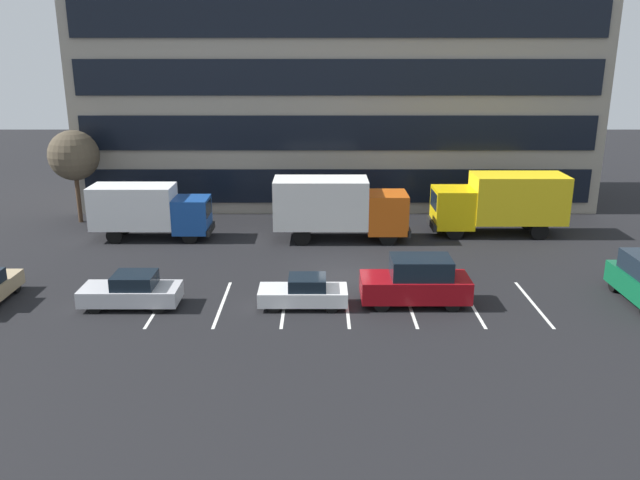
{
  "coord_description": "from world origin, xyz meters",
  "views": [
    {
      "loc": [
        -1.2,
        -30.13,
        11.05
      ],
      "look_at": [
        -1.05,
        1.76,
        1.4
      ],
      "focal_mm": 35.82,
      "sensor_mm": 36.0,
      "label": 1
    }
  ],
  "objects_px": {
    "box_truck_yellow_all": "(498,201)",
    "suv_maroon": "(414,281)",
    "sedan_silver": "(129,291)",
    "box_truck_blue": "(145,209)",
    "bare_tree": "(70,156)",
    "box_truck_orange": "(335,206)",
    "sedan_white": "(301,292)"
  },
  "relations": [
    {
      "from": "sedan_silver",
      "to": "suv_maroon",
      "type": "distance_m",
      "value": 12.63
    },
    {
      "from": "bare_tree",
      "to": "suv_maroon",
      "type": "bearing_deg",
      "value": -34.94
    },
    {
      "from": "suv_maroon",
      "to": "bare_tree",
      "type": "bearing_deg",
      "value": 145.06
    },
    {
      "from": "box_truck_orange",
      "to": "suv_maroon",
      "type": "height_order",
      "value": "box_truck_orange"
    },
    {
      "from": "sedan_silver",
      "to": "sedan_white",
      "type": "bearing_deg",
      "value": 0.01
    },
    {
      "from": "sedan_silver",
      "to": "suv_maroon",
      "type": "relative_size",
      "value": 0.89
    },
    {
      "from": "sedan_silver",
      "to": "sedan_white",
      "type": "xyz_separation_m",
      "value": [
        7.62,
        0.0,
        -0.07
      ]
    },
    {
      "from": "box_truck_orange",
      "to": "bare_tree",
      "type": "xyz_separation_m",
      "value": [
        -16.85,
        4.07,
        2.31
      ]
    },
    {
      "from": "bare_tree",
      "to": "sedan_silver",
      "type": "bearing_deg",
      "value": -62.51
    },
    {
      "from": "sedan_silver",
      "to": "bare_tree",
      "type": "height_order",
      "value": "bare_tree"
    },
    {
      "from": "suv_maroon",
      "to": "box_truck_blue",
      "type": "bearing_deg",
      "value": 144.96
    },
    {
      "from": "box_truck_blue",
      "to": "suv_maroon",
      "type": "distance_m",
      "value": 17.72
    },
    {
      "from": "sedan_white",
      "to": "suv_maroon",
      "type": "bearing_deg",
      "value": 3.61
    },
    {
      "from": "box_truck_blue",
      "to": "bare_tree",
      "type": "distance_m",
      "value": 7.27
    },
    {
      "from": "sedan_white",
      "to": "bare_tree",
      "type": "xyz_separation_m",
      "value": [
        -15.09,
        14.36,
        3.74
      ]
    },
    {
      "from": "box_truck_yellow_all",
      "to": "sedan_silver",
      "type": "distance_m",
      "value": 22.52
    },
    {
      "from": "suv_maroon",
      "to": "bare_tree",
      "type": "xyz_separation_m",
      "value": [
        -20.1,
        14.04,
        3.35
      ]
    },
    {
      "from": "box_truck_blue",
      "to": "sedan_silver",
      "type": "xyz_separation_m",
      "value": [
        1.87,
        -10.48,
        -1.11
      ]
    },
    {
      "from": "sedan_silver",
      "to": "bare_tree",
      "type": "bearing_deg",
      "value": 117.49
    },
    {
      "from": "box_truck_yellow_all",
      "to": "box_truck_blue",
      "type": "bearing_deg",
      "value": -177.38
    },
    {
      "from": "box_truck_blue",
      "to": "box_truck_yellow_all",
      "type": "relative_size",
      "value": 0.88
    },
    {
      "from": "sedan_white",
      "to": "suv_maroon",
      "type": "distance_m",
      "value": 5.03
    },
    {
      "from": "sedan_silver",
      "to": "bare_tree",
      "type": "distance_m",
      "value": 16.6
    },
    {
      "from": "bare_tree",
      "to": "sedan_white",
      "type": "bearing_deg",
      "value": -43.57
    },
    {
      "from": "box_truck_yellow_all",
      "to": "suv_maroon",
      "type": "bearing_deg",
      "value": -121.07
    },
    {
      "from": "box_truck_orange",
      "to": "sedan_silver",
      "type": "bearing_deg",
      "value": -132.36
    },
    {
      "from": "box_truck_yellow_all",
      "to": "suv_maroon",
      "type": "height_order",
      "value": "box_truck_yellow_all"
    },
    {
      "from": "box_truck_yellow_all",
      "to": "suv_maroon",
      "type": "distance_m",
      "value": 13.04
    },
    {
      "from": "box_truck_yellow_all",
      "to": "suv_maroon",
      "type": "xyz_separation_m",
      "value": [
        -6.71,
        -11.14,
        -1.05
      ]
    },
    {
      "from": "box_truck_blue",
      "to": "sedan_silver",
      "type": "relative_size",
      "value": 1.64
    },
    {
      "from": "box_truck_orange",
      "to": "bare_tree",
      "type": "relative_size",
      "value": 1.33
    },
    {
      "from": "box_truck_orange",
      "to": "sedan_white",
      "type": "bearing_deg",
      "value": -99.73
    }
  ]
}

